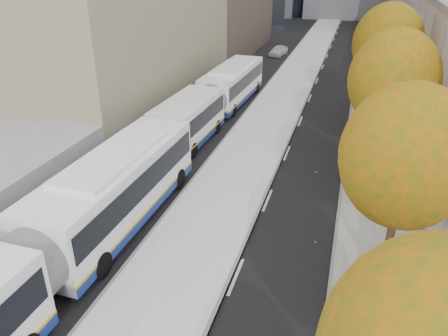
% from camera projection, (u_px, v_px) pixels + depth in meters
% --- Properties ---
extents(bus_platform, '(4.25, 150.00, 0.15)m').
position_uv_depth(bus_platform, '(282.00, 98.00, 36.92)').
color(bus_platform, '#B6B6B6').
rests_on(bus_platform, ground).
extents(sidewalk, '(4.75, 150.00, 0.08)m').
position_uv_depth(sidewalk, '(381.00, 107.00, 34.88)').
color(sidewalk, gray).
rests_on(sidewalk, ground).
extents(tree_c, '(4.20, 4.20, 7.28)m').
position_uv_depth(tree_c, '(406.00, 157.00, 13.79)').
color(tree_c, black).
rests_on(tree_c, sidewalk).
extents(tree_d, '(4.40, 4.40, 7.60)m').
position_uv_depth(tree_d, '(393.00, 80.00, 21.44)').
color(tree_d, black).
rests_on(tree_d, sidewalk).
extents(tree_e, '(4.60, 4.60, 7.92)m').
position_uv_depth(tree_e, '(387.00, 44.00, 29.09)').
color(tree_e, black).
rests_on(tree_e, sidewalk).
extents(bus_near, '(3.15, 19.08, 3.17)m').
position_uv_depth(bus_near, '(57.00, 242.00, 15.64)').
color(bus_near, white).
rests_on(bus_near, ground).
extents(bus_far, '(3.20, 17.42, 2.89)m').
position_uv_depth(bus_far, '(216.00, 97.00, 32.23)').
color(bus_far, white).
rests_on(bus_far, ground).
extents(distant_car, '(2.07, 3.77, 1.21)m').
position_uv_depth(distant_car, '(278.00, 51.00, 52.67)').
color(distant_car, silver).
rests_on(distant_car, ground).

